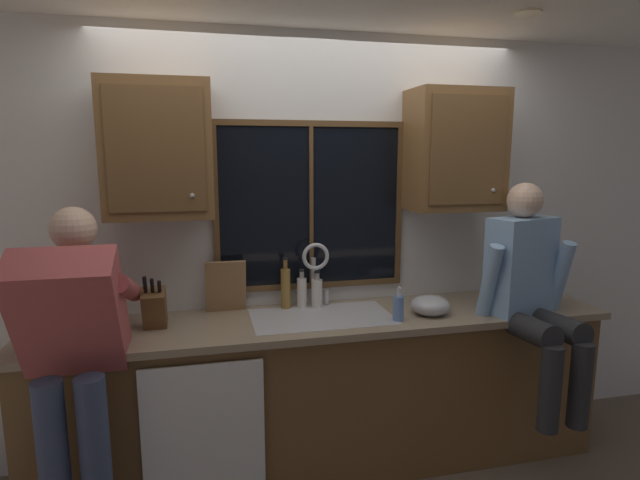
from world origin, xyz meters
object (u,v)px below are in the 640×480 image
bottle_green_glass (302,292)px  bottle_amber_small (286,287)px  person_standing (73,348)px  bottle_tall_clear (317,292)px  person_sitting_on_counter (530,286)px  soap_dispenser (399,307)px  knife_block (155,309)px  cutting_board (226,286)px  mixing_bowl (430,305)px

bottle_green_glass → bottle_amber_small: size_ratio=0.76×
person_standing → bottle_tall_clear: (1.25, 0.53, 0.04)m
person_sitting_on_counter → bottle_tall_clear: size_ratio=5.60×
person_sitting_on_counter → bottle_green_glass: (-1.23, 0.48, -0.09)m
soap_dispenser → bottle_tall_clear: bearing=137.7°
person_standing → bottle_green_glass: 1.28m
knife_block → cutting_board: (0.38, 0.20, 0.05)m
person_standing → mixing_bowl: size_ratio=7.02×
person_standing → knife_block: size_ratio=4.97×
person_standing → bottle_tall_clear: person_standing is taller
cutting_board → bottle_amber_small: bearing=-1.1°
cutting_board → bottle_amber_small: same height
soap_dispenser → bottle_amber_small: size_ratio=0.64×
bottle_green_glass → cutting_board: bearing=178.7°
knife_block → bottle_amber_small: bearing=14.8°
bottle_green_glass → knife_block: bearing=-167.1°
knife_block → bottle_green_glass: (0.84, 0.19, -0.01)m
bottle_green_glass → bottle_tall_clear: size_ratio=1.05×
mixing_bowl → bottle_green_glass: size_ratio=0.97×
person_sitting_on_counter → cutting_board: (-1.68, 0.49, -0.03)m
person_standing → soap_dispenser: bearing=6.1°
knife_block → mixing_bowl: knife_block is taller
bottle_green_glass → bottle_tall_clear: 0.09m
knife_block → bottle_green_glass: size_ratio=1.36×
knife_block → soap_dispenser: knife_block is taller
mixing_bowl → bottle_green_glass: bottle_green_glass is taller
cutting_board → mixing_bowl: size_ratio=1.39×
cutting_board → bottle_tall_clear: 0.55m
bottle_green_glass → bottle_tall_clear: bottle_green_glass is taller
bottle_green_glass → bottle_amber_small: bearing=178.0°
person_standing → bottle_amber_small: person_standing is taller
knife_block → cutting_board: size_ratio=1.02×
person_sitting_on_counter → mixing_bowl: size_ratio=5.54×
knife_block → bottle_tall_clear: (0.93, 0.17, -0.02)m
cutting_board → bottle_green_glass: bearing=-1.3°
bottle_tall_clear → bottle_amber_small: bottle_amber_small is taller
bottle_green_glass → person_sitting_on_counter: bearing=-21.3°
person_sitting_on_counter → knife_block: person_sitting_on_counter is taller
person_sitting_on_counter → soap_dispenser: bearing=171.7°
person_sitting_on_counter → mixing_bowl: 0.57m
person_sitting_on_counter → cutting_board: person_sitting_on_counter is taller
cutting_board → mixing_bowl: 1.20m
person_sitting_on_counter → knife_block: size_ratio=3.92×
mixing_bowl → bottle_amber_small: bottle_amber_small is taller
person_sitting_on_counter → bottle_amber_small: (-1.32, 0.48, -0.05)m
person_sitting_on_counter → bottle_green_glass: size_ratio=5.34×
person_standing → cutting_board: (0.71, 0.55, 0.10)m
mixing_bowl → bottle_green_glass: bearing=156.9°
person_sitting_on_counter → bottle_amber_small: person_sitting_on_counter is taller
person_standing → soap_dispenser: person_standing is taller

